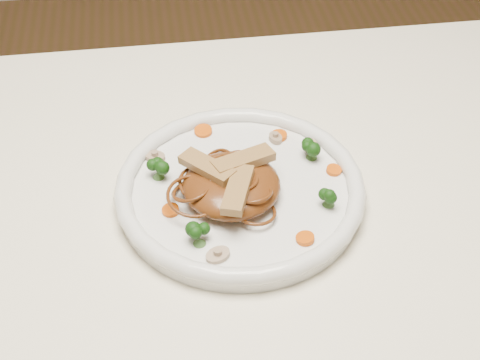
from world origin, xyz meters
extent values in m
cube|color=white|center=(0.00, 0.00, 0.73)|extent=(1.20, 0.80, 0.04)
cylinder|color=brown|center=(0.54, 0.34, 0.35)|extent=(0.06, 0.06, 0.71)
cylinder|color=white|center=(0.05, 0.05, 0.76)|extent=(0.33, 0.33, 0.02)
ellipsoid|color=#622F12|center=(0.04, 0.05, 0.78)|extent=(0.13, 0.13, 0.04)
cube|color=#AA8750|center=(0.05, 0.06, 0.80)|extent=(0.08, 0.05, 0.01)
cube|color=#AA8750|center=(0.01, 0.06, 0.80)|extent=(0.06, 0.07, 0.01)
cube|color=#AA8750|center=(0.04, 0.02, 0.80)|extent=(0.05, 0.07, 0.01)
cylinder|color=#CC5107|center=(0.11, 0.14, 0.77)|extent=(0.03, 0.03, 0.00)
cylinder|color=#CC5107|center=(-0.03, 0.03, 0.77)|extent=(0.03, 0.03, 0.00)
cylinder|color=#CC5107|center=(0.16, 0.07, 0.77)|extent=(0.02, 0.02, 0.00)
cylinder|color=#CC5107|center=(0.02, 0.16, 0.77)|extent=(0.03, 0.03, 0.00)
cylinder|color=#CC5107|center=(0.11, -0.03, 0.77)|extent=(0.02, 0.02, 0.00)
cylinder|color=tan|center=(0.01, -0.05, 0.77)|extent=(0.03, 0.03, 0.01)
cylinder|color=tan|center=(0.14, 0.11, 0.77)|extent=(0.03, 0.03, 0.01)
cylinder|color=tan|center=(-0.04, 0.12, 0.77)|extent=(0.03, 0.03, 0.01)
cylinder|color=tan|center=(0.10, 0.13, 0.77)|extent=(0.03, 0.03, 0.01)
camera|label=1|loc=(-0.03, -0.53, 1.33)|focal=53.57mm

